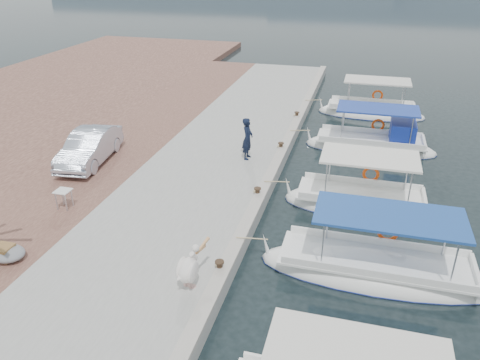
# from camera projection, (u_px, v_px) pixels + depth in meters

# --- Properties ---
(ground) EXTENTS (400.00, 400.00, 0.00)m
(ground) POSITION_uv_depth(u_px,v_px,m) (257.00, 227.00, 17.31)
(ground) COLOR black
(ground) RESTS_ON ground
(concrete_quay) EXTENTS (6.00, 40.00, 0.50)m
(concrete_quay) POSITION_uv_depth(u_px,v_px,m) (220.00, 160.00, 22.24)
(concrete_quay) COLOR gray
(concrete_quay) RESTS_ON ground
(quay_curb) EXTENTS (0.44, 40.00, 0.12)m
(quay_curb) POSITION_uv_depth(u_px,v_px,m) (278.00, 160.00, 21.45)
(quay_curb) COLOR #A49C91
(quay_curb) RESTS_ON concrete_quay
(cobblestone_strip) EXTENTS (4.00, 40.00, 0.50)m
(cobblestone_strip) POSITION_uv_depth(u_px,v_px,m) (125.00, 149.00, 23.41)
(cobblestone_strip) COLOR brown
(cobblestone_strip) RESTS_ON ground
(fishing_caique_b) EXTENTS (7.29, 2.24, 2.83)m
(fishing_caique_b) POSITION_uv_depth(u_px,v_px,m) (375.00, 272.00, 14.67)
(fishing_caique_b) COLOR white
(fishing_caique_b) RESTS_ON ground
(fishing_caique_c) EXTENTS (6.05, 2.29, 2.83)m
(fishing_caique_c) POSITION_uv_depth(u_px,v_px,m) (360.00, 204.00, 18.59)
(fishing_caique_c) COLOR white
(fishing_caique_c) RESTS_ON ground
(fishing_caique_d) EXTENTS (6.57, 2.22, 2.83)m
(fishing_caique_d) POSITION_uv_depth(u_px,v_px,m) (372.00, 146.00, 23.94)
(fishing_caique_d) COLOR white
(fishing_caique_d) RESTS_ON ground
(fishing_caique_e) EXTENTS (6.47, 2.30, 2.83)m
(fishing_caique_e) POSITION_uv_depth(u_px,v_px,m) (371.00, 113.00, 29.03)
(fishing_caique_e) COLOR white
(fishing_caique_e) RESTS_ON ground
(mooring_bollards) EXTENTS (0.28, 20.28, 0.33)m
(mooring_bollards) POSITION_uv_depth(u_px,v_px,m) (257.00, 191.00, 18.39)
(mooring_bollards) COLOR black
(mooring_bollards) RESTS_ON concrete_quay
(pelican) EXTENTS (0.72, 1.54, 1.19)m
(pelican) POSITION_uv_depth(u_px,v_px,m) (189.00, 268.00, 13.21)
(pelican) COLOR tan
(pelican) RESTS_ON concrete_quay
(fisherman) EXTENTS (0.48, 0.72, 1.94)m
(fisherman) POSITION_uv_depth(u_px,v_px,m) (247.00, 139.00, 21.37)
(fisherman) COLOR black
(fisherman) RESTS_ON concrete_quay
(parked_car) EXTENTS (2.05, 4.54, 1.44)m
(parked_car) POSITION_uv_depth(u_px,v_px,m) (89.00, 147.00, 21.12)
(parked_car) COLOR silver
(parked_car) RESTS_ON cobblestone_strip
(wooden_crate) EXTENTS (0.55, 0.55, 0.44)m
(wooden_crate) POSITION_uv_depth(u_px,v_px,m) (4.00, 252.00, 14.59)
(wooden_crate) COLOR brown
(wooden_crate) RESTS_ON cobblestone_strip
(tarp_bundle) EXTENTS (1.10, 0.90, 0.40)m
(tarp_bundle) POSITION_uv_depth(u_px,v_px,m) (8.00, 254.00, 14.57)
(tarp_bundle) COLOR slate
(tarp_bundle) RESTS_ON cobblestone_strip
(folding_table) EXTENTS (0.55, 0.55, 0.73)m
(folding_table) POSITION_uv_depth(u_px,v_px,m) (64.00, 195.00, 17.35)
(folding_table) COLOR silver
(folding_table) RESTS_ON cobblestone_strip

